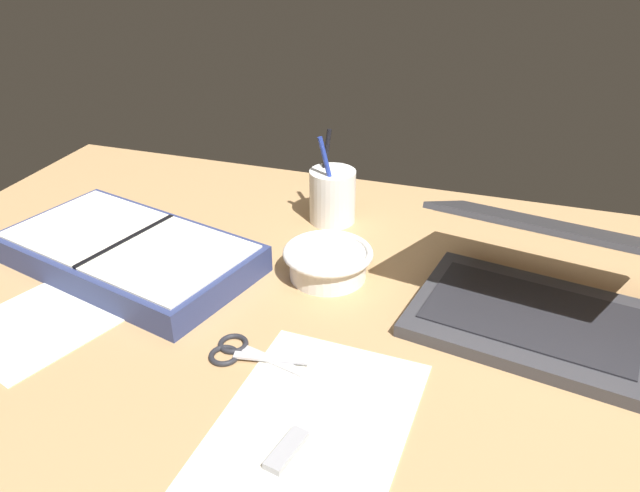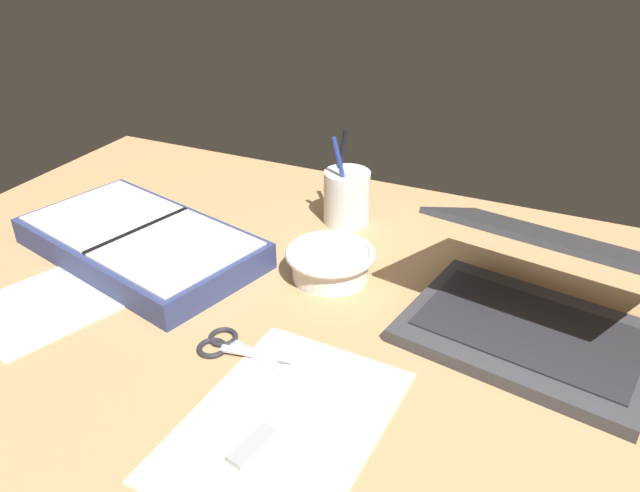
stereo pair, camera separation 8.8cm
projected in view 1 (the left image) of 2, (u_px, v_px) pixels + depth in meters
desk_top at (299, 331)px, 84.16cm from camera, size 140.00×100.00×2.00cm
laptop at (539, 287)px, 82.96cm from camera, size 34.80×32.57×16.30cm
bowl at (329, 262)px, 93.01cm from camera, size 13.50×13.50×4.65cm
pen_cup at (332, 196)px, 108.19cm from camera, size 8.02×8.02×16.18cm
planner at (129, 253)px, 96.06cm from camera, size 43.14×30.30×4.68cm
scissors at (239, 352)px, 78.21cm from camera, size 12.55×6.38×0.80cm
paper_sheet_front at (313, 425)px, 67.78cm from camera, size 21.42×29.24×0.16cm
paper_sheet_beside_planner at (61, 313)px, 85.99cm from camera, size 24.19×29.26×0.16cm
usb_drive at (288, 449)px, 64.30cm from camera, size 3.15×7.37×1.00cm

